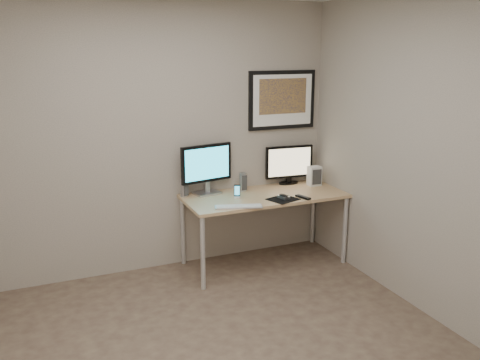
{
  "coord_description": "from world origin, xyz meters",
  "views": [
    {
      "loc": [
        -1.11,
        -3.01,
        2.14
      ],
      "look_at": [
        0.63,
        1.1,
        0.98
      ],
      "focal_mm": 38.0,
      "sensor_mm": 36.0,
      "label": 1
    }
  ],
  "objects_px": {
    "framed_art": "(282,100)",
    "monitor_large": "(207,167)",
    "fan_unit": "(314,176)",
    "monitor_tv": "(289,164)",
    "desk": "(264,201)",
    "speaker_left": "(184,188)",
    "keyboard": "(239,206)",
    "phone_dock": "(237,191)",
    "speaker_right": "(243,182)"
  },
  "relations": [
    {
      "from": "speaker_right",
      "to": "framed_art",
      "type": "bearing_deg",
      "value": 12.31
    },
    {
      "from": "speaker_left",
      "to": "keyboard",
      "type": "bearing_deg",
      "value": -75.31
    },
    {
      "from": "monitor_tv",
      "to": "speaker_left",
      "type": "height_order",
      "value": "monitor_tv"
    },
    {
      "from": "speaker_left",
      "to": "monitor_tv",
      "type": "bearing_deg",
      "value": -18.18
    },
    {
      "from": "desk",
      "to": "framed_art",
      "type": "xyz_separation_m",
      "value": [
        0.35,
        0.33,
        0.96
      ]
    },
    {
      "from": "monitor_large",
      "to": "phone_dock",
      "type": "relative_size",
      "value": 4.1
    },
    {
      "from": "keyboard",
      "to": "monitor_tv",
      "type": "bearing_deg",
      "value": 51.16
    },
    {
      "from": "monitor_large",
      "to": "keyboard",
      "type": "relative_size",
      "value": 1.25
    },
    {
      "from": "desk",
      "to": "phone_dock",
      "type": "height_order",
      "value": "phone_dock"
    },
    {
      "from": "monitor_large",
      "to": "framed_art",
      "type": "bearing_deg",
      "value": -5.26
    },
    {
      "from": "framed_art",
      "to": "fan_unit",
      "type": "distance_m",
      "value": 0.87
    },
    {
      "from": "framed_art",
      "to": "desk",
      "type": "bearing_deg",
      "value": -136.54
    },
    {
      "from": "keyboard",
      "to": "fan_unit",
      "type": "distance_m",
      "value": 1.11
    },
    {
      "from": "framed_art",
      "to": "fan_unit",
      "type": "bearing_deg",
      "value": -36.83
    },
    {
      "from": "desk",
      "to": "speaker_left",
      "type": "distance_m",
      "value": 0.81
    },
    {
      "from": "desk",
      "to": "speaker_left",
      "type": "bearing_deg",
      "value": 161.61
    },
    {
      "from": "phone_dock",
      "to": "fan_unit",
      "type": "relative_size",
      "value": 0.65
    },
    {
      "from": "framed_art",
      "to": "phone_dock",
      "type": "height_order",
      "value": "framed_art"
    },
    {
      "from": "phone_dock",
      "to": "fan_unit",
      "type": "distance_m",
      "value": 0.94
    },
    {
      "from": "desk",
      "to": "monitor_large",
      "type": "distance_m",
      "value": 0.67
    },
    {
      "from": "framed_art",
      "to": "monitor_large",
      "type": "relative_size",
      "value": 1.38
    },
    {
      "from": "desk",
      "to": "phone_dock",
      "type": "bearing_deg",
      "value": 178.3
    },
    {
      "from": "phone_dock",
      "to": "keyboard",
      "type": "height_order",
      "value": "phone_dock"
    },
    {
      "from": "phone_dock",
      "to": "desk",
      "type": "bearing_deg",
      "value": 21.76
    },
    {
      "from": "monitor_tv",
      "to": "fan_unit",
      "type": "bearing_deg",
      "value": -32.03
    },
    {
      "from": "desk",
      "to": "speaker_right",
      "type": "distance_m",
      "value": 0.3
    },
    {
      "from": "desk",
      "to": "speaker_right",
      "type": "height_order",
      "value": "speaker_right"
    },
    {
      "from": "speaker_left",
      "to": "keyboard",
      "type": "xyz_separation_m",
      "value": [
        0.36,
        -0.53,
        -0.08
      ]
    },
    {
      "from": "keyboard",
      "to": "phone_dock",
      "type": "bearing_deg",
      "value": 86.95
    },
    {
      "from": "monitor_tv",
      "to": "phone_dock",
      "type": "xyz_separation_m",
      "value": [
        -0.71,
        -0.27,
        -0.15
      ]
    },
    {
      "from": "monitor_large",
      "to": "speaker_right",
      "type": "bearing_deg",
      "value": -15.83
    },
    {
      "from": "monitor_large",
      "to": "desk",
      "type": "bearing_deg",
      "value": -36.49
    },
    {
      "from": "desk",
      "to": "monitor_tv",
      "type": "xyz_separation_m",
      "value": [
        0.42,
        0.28,
        0.29
      ]
    },
    {
      "from": "desk",
      "to": "framed_art",
      "type": "relative_size",
      "value": 2.13
    },
    {
      "from": "monitor_tv",
      "to": "fan_unit",
      "type": "xyz_separation_m",
      "value": [
        0.22,
        -0.16,
        -0.12
      ]
    },
    {
      "from": "framed_art",
      "to": "keyboard",
      "type": "xyz_separation_m",
      "value": [
        -0.75,
        -0.61,
        -0.88
      ]
    },
    {
      "from": "monitor_large",
      "to": "speaker_left",
      "type": "bearing_deg",
      "value": 169.43
    },
    {
      "from": "framed_art",
      "to": "monitor_large",
      "type": "distance_m",
      "value": 1.07
    },
    {
      "from": "desk",
      "to": "speaker_left",
      "type": "xyz_separation_m",
      "value": [
        -0.75,
        0.25,
        0.16
      ]
    },
    {
      "from": "framed_art",
      "to": "speaker_right",
      "type": "bearing_deg",
      "value": -166.73
    },
    {
      "from": "framed_art",
      "to": "phone_dock",
      "type": "distance_m",
      "value": 1.09
    },
    {
      "from": "framed_art",
      "to": "monitor_tv",
      "type": "bearing_deg",
      "value": -37.28
    },
    {
      "from": "monitor_large",
      "to": "monitor_tv",
      "type": "relative_size",
      "value": 1.03
    },
    {
      "from": "framed_art",
      "to": "phone_dock",
      "type": "bearing_deg",
      "value": -153.25
    },
    {
      "from": "framed_art",
      "to": "monitor_tv",
      "type": "distance_m",
      "value": 0.68
    },
    {
      "from": "framed_art",
      "to": "fan_unit",
      "type": "relative_size",
      "value": 3.68
    },
    {
      "from": "monitor_tv",
      "to": "keyboard",
      "type": "height_order",
      "value": "monitor_tv"
    },
    {
      "from": "fan_unit",
      "to": "framed_art",
      "type": "bearing_deg",
      "value": 143.42
    },
    {
      "from": "monitor_large",
      "to": "fan_unit",
      "type": "xyz_separation_m",
      "value": [
        1.16,
        -0.14,
        -0.17
      ]
    },
    {
      "from": "desk",
      "to": "monitor_tv",
      "type": "distance_m",
      "value": 0.58
    }
  ]
}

